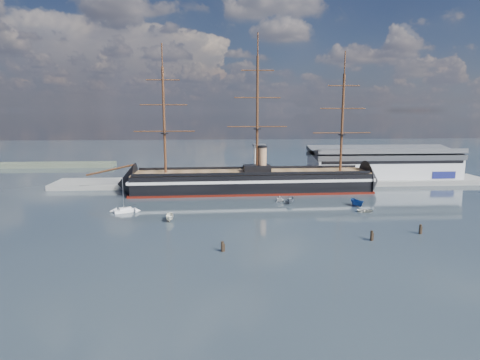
{
  "coord_description": "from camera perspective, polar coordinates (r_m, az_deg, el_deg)",
  "views": [
    {
      "loc": [
        -15.97,
        -88.27,
        30.44
      ],
      "look_at": [
        -7.47,
        35.0,
        9.0
      ],
      "focal_mm": 30.0,
      "sensor_mm": 36.0,
      "label": 1
    }
  ],
  "objects": [
    {
      "name": "piling_far_right",
      "position": [
        110.7,
        24.22,
        -7.01
      ],
      "size": [
        0.64,
        0.64,
        3.16
      ],
      "primitive_type": "cylinder",
      "color": "black",
      "rests_on": "ground"
    },
    {
      "name": "ground",
      "position": [
        132.79,
        3.07,
        -3.42
      ],
      "size": [
        600.0,
        600.0,
        0.0
      ],
      "primitive_type": "plane",
      "color": "#222B34",
      "rests_on": "ground"
    },
    {
      "name": "piling_near_left",
      "position": [
        89.15,
        -2.51,
        -10.13
      ],
      "size": [
        0.64,
        0.64,
        3.03
      ],
      "primitive_type": "cylinder",
      "color": "black",
      "rests_on": "ground"
    },
    {
      "name": "piling_near_right",
      "position": [
        101.13,
        18.18,
        -8.18
      ],
      "size": [
        0.64,
        0.64,
        3.14
      ],
      "primitive_type": "cylinder",
      "color": "black",
      "rests_on": "ground"
    },
    {
      "name": "motorboat_a",
      "position": [
        114.15,
        -9.93,
        -5.77
      ],
      "size": [
        6.31,
        2.55,
        2.49
      ],
      "primitive_type": "imported",
      "rotation": [
        0.0,
        0.0,
        0.04
      ],
      "color": "white",
      "rests_on": "ground"
    },
    {
      "name": "quay",
      "position": [
        169.07,
        4.96,
        -0.57
      ],
      "size": [
        180.0,
        18.0,
        2.0
      ],
      "primitive_type": "cube",
      "color": "slate",
      "rests_on": "ground"
    },
    {
      "name": "quay_tower",
      "position": [
        163.69,
        2.74,
        2.57
      ],
      "size": [
        5.0,
        5.0,
        15.0
      ],
      "color": "silver",
      "rests_on": "ground"
    },
    {
      "name": "motorboat_f",
      "position": [
        134.69,
        16.3,
        -3.62
      ],
      "size": [
        7.57,
        4.37,
        2.86
      ],
      "primitive_type": "imported",
      "rotation": [
        0.0,
        0.0,
        0.26
      ],
      "color": "navy",
      "rests_on": "ground"
    },
    {
      "name": "motorboat_e",
      "position": [
        128.01,
        17.41,
        -4.37
      ],
      "size": [
        1.75,
        3.19,
        1.41
      ],
      "primitive_type": "imported",
      "rotation": [
        0.0,
        0.0,
        1.38
      ],
      "color": "beige",
      "rests_on": "ground"
    },
    {
      "name": "warehouse",
      "position": [
        185.17,
        19.65,
        2.3
      ],
      "size": [
        63.0,
        21.0,
        11.6
      ],
      "color": "#B7BABC",
      "rests_on": "ground"
    },
    {
      "name": "warship",
      "position": [
        151.15,
        1.0,
        -0.22
      ],
      "size": [
        113.05,
        18.15,
        53.94
      ],
      "rotation": [
        0.0,
        0.0,
        0.02
      ],
      "color": "black",
      "rests_on": "ground"
    },
    {
      "name": "motorboat_c",
      "position": [
        134.55,
        7.2,
        -3.31
      ],
      "size": [
        6.38,
        4.36,
        2.4
      ],
      "primitive_type": "imported",
      "rotation": [
        0.0,
        0.0,
        -0.4
      ],
      "color": "slate",
      "rests_on": "ground"
    },
    {
      "name": "motorboat_d",
      "position": [
        136.49,
        5.71,
        -3.09
      ],
      "size": [
        6.49,
        4.97,
        2.19
      ],
      "primitive_type": "imported",
      "rotation": [
        0.0,
        0.0,
        0.46
      ],
      "color": "white",
      "rests_on": "ground"
    },
    {
      "name": "sailboat",
      "position": [
        126.58,
        -15.99,
        -4.15
      ],
      "size": [
        6.84,
        4.45,
        10.58
      ],
      "rotation": [
        0.0,
        0.0,
        0.42
      ],
      "color": "white",
      "rests_on": "ground"
    }
  ]
}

